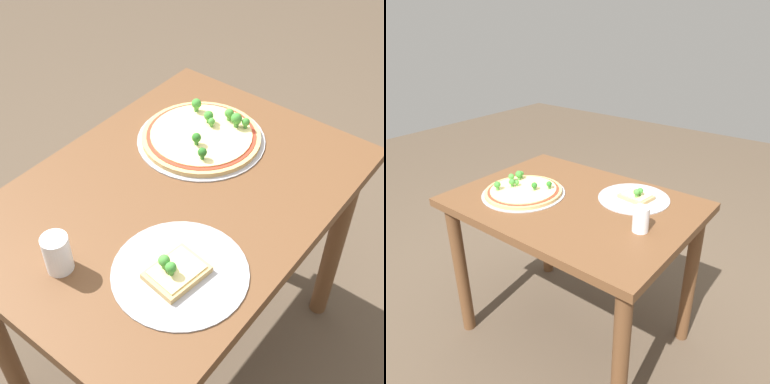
% 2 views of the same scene
% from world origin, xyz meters
% --- Properties ---
extents(ground_plane, '(8.00, 8.00, 0.00)m').
position_xyz_m(ground_plane, '(0.00, 0.00, 0.00)').
color(ground_plane, brown).
extents(dining_table, '(1.02, 0.73, 0.75)m').
position_xyz_m(dining_table, '(0.00, 0.00, 0.63)').
color(dining_table, brown).
rests_on(dining_table, ground_plane).
extents(pizza_tray_whole, '(0.37, 0.37, 0.07)m').
position_xyz_m(pizza_tray_whole, '(0.22, 0.08, 0.76)').
color(pizza_tray_whole, '#A3A3A8').
rests_on(pizza_tray_whole, dining_table).
extents(pizza_tray_slice, '(0.31, 0.31, 0.06)m').
position_xyz_m(pizza_tray_slice, '(-0.20, -0.18, 0.76)').
color(pizza_tray_slice, '#A3A3A8').
rests_on(pizza_tray_slice, dining_table).
extents(drinking_cup, '(0.06, 0.06, 0.10)m').
position_xyz_m(drinking_cup, '(-0.35, 0.04, 0.80)').
color(drinking_cup, white).
rests_on(drinking_cup, dining_table).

